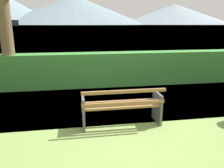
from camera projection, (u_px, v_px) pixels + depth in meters
ground_plane at (121, 124)px, 4.89m from camera, size 1400.00×1400.00×0.00m
water_surface at (75, 25)px, 299.99m from camera, size 620.00×620.00×0.00m
park_bench at (122, 106)px, 4.72m from camera, size 1.71×0.57×0.87m
hedge_row at (103, 69)px, 7.78m from camera, size 13.44×0.66×1.16m
distant_hills at (68, 10)px, 547.80m from camera, size 758.45×355.89×84.14m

